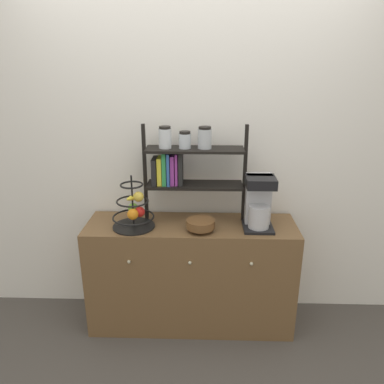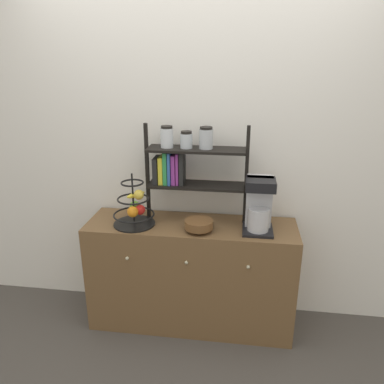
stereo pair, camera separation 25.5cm
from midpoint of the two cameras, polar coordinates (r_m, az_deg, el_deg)
The scene contains 7 objects.
ground_plane at distance 2.90m, azimuth -3.00°, elevation -21.60°, with size 12.00×12.00×0.00m, color #47423D.
wall_back at distance 2.73m, azimuth -2.66°, elevation 6.69°, with size 7.00×0.05×2.60m, color silver.
sideboard at distance 2.83m, azimuth -2.78°, elevation -12.49°, with size 1.48×0.45×0.81m.
coffee_maker at distance 2.55m, azimuth 7.35°, elevation -1.60°, with size 0.20×0.22×0.37m.
fruit_stand at distance 2.60m, azimuth -11.60°, elevation -2.85°, with size 0.29×0.29×0.37m.
wooden_bowl at distance 2.52m, azimuth -1.60°, elevation -5.01°, with size 0.19×0.19×0.08m.
shelf_hutch at distance 2.58m, azimuth -4.28°, elevation 4.54°, with size 0.72×0.20×0.69m.
Camera 1 is at (0.08, -2.19, 1.91)m, focal length 35.00 mm.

